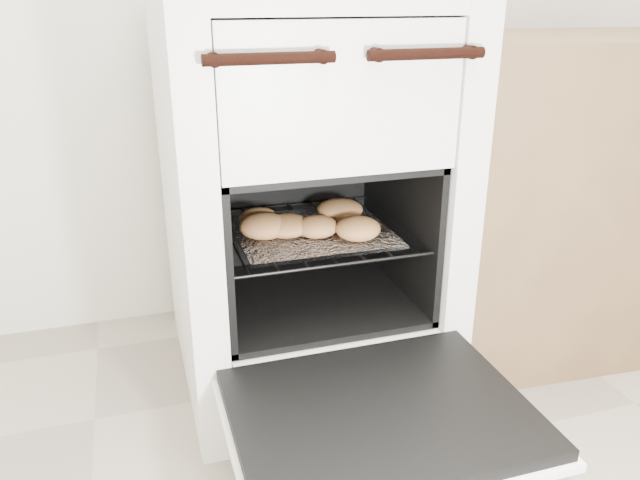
% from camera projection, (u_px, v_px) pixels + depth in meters
% --- Properties ---
extents(stove, '(0.66, 0.73, 1.01)m').
position_uv_depth(stove, '(302.00, 198.00, 1.61)').
color(stove, white).
rests_on(stove, ground).
extents(oven_door, '(0.59, 0.46, 0.04)m').
position_uv_depth(oven_door, '(380.00, 416.00, 1.21)').
color(oven_door, black).
rests_on(oven_door, stove).
extents(oven_rack, '(0.48, 0.46, 0.01)m').
position_uv_depth(oven_rack, '(310.00, 231.00, 1.57)').
color(oven_rack, black).
rests_on(oven_rack, stove).
extents(foil_sheet, '(0.37, 0.33, 0.01)m').
position_uv_depth(foil_sheet, '(312.00, 232.00, 1.54)').
color(foil_sheet, white).
rests_on(foil_sheet, oven_rack).
extents(baked_rolls, '(0.37, 0.31, 0.06)m').
position_uv_depth(baked_rolls, '(304.00, 222.00, 1.52)').
color(baked_rolls, '#BC844B').
rests_on(baked_rolls, foil_sheet).
extents(counter, '(0.92, 0.64, 0.89)m').
position_uv_depth(counter, '(568.00, 192.00, 1.83)').
color(counter, brown).
rests_on(counter, ground).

